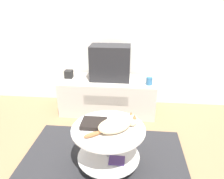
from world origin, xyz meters
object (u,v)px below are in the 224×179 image
at_px(speaker, 69,74).
at_px(dvd_box, 94,123).
at_px(cat, 117,124).
at_px(tv, 110,63).

relative_size(speaker, dvd_box, 0.47).
bearing_deg(speaker, cat, -57.24).
bearing_deg(cat, speaker, 89.59).
bearing_deg(cat, tv, 65.63).
relative_size(tv, speaker, 5.02).
bearing_deg(dvd_box, cat, -14.24).
xyz_separation_m(speaker, cat, (0.79, -1.23, -0.03)).
bearing_deg(speaker, dvd_box, -64.08).
relative_size(speaker, cat, 0.23).
xyz_separation_m(speaker, dvd_box, (0.57, -1.18, -0.06)).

